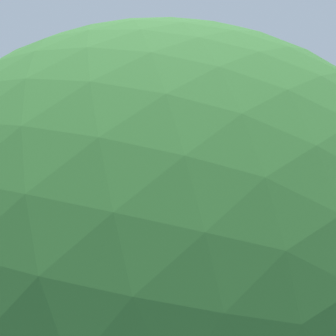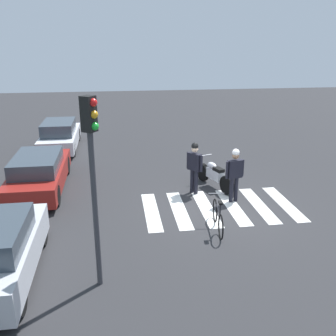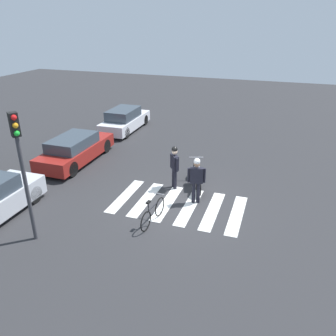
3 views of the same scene
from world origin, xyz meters
TOP-DOWN VIEW (x-y plane):
  - ground_plane at (0.00, 0.00)m, footprint 60.00×60.00m
  - police_motorcycle at (1.77, -0.28)m, footprint 2.19×0.98m
  - leaning_bicycle at (-1.47, 0.47)m, footprint 1.76×0.46m
  - officer_on_foot at (0.40, -0.58)m, footprint 0.33×0.67m
  - officer_by_motorcycle at (1.32, 0.59)m, footprint 0.57×0.47m
  - crosswalk_stripes at (0.00, 0.00)m, footprint 2.85×4.95m
  - car_silver_sedan at (-3.06, 6.10)m, footprint 4.03×1.72m
  - car_maroon_wagon at (2.41, 6.09)m, footprint 4.71×1.76m
  - traffic_light_pole at (-3.60, 3.76)m, footprint 0.34×0.35m
  - street_tree_near at (-7.77, 9.77)m, footprint 3.39×3.39m

SIDE VIEW (x-z plane):
  - ground_plane at x=0.00m, z-range 0.00..0.00m
  - crosswalk_stripes at x=0.00m, z-range 0.00..0.01m
  - leaning_bicycle at x=-1.47m, z-range -0.12..0.90m
  - police_motorcycle at x=1.77m, z-range -0.06..1.01m
  - car_maroon_wagon at x=2.41m, z-range -0.02..1.35m
  - car_silver_sedan at x=-3.06m, z-range -0.03..1.43m
  - officer_on_foot at x=0.40m, z-range 0.16..2.02m
  - officer_by_motorcycle at x=1.32m, z-range 0.16..2.04m
  - traffic_light_pole at x=-3.60m, z-range 0.73..4.95m
  - street_tree_near at x=-7.77m, z-range 1.49..7.40m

